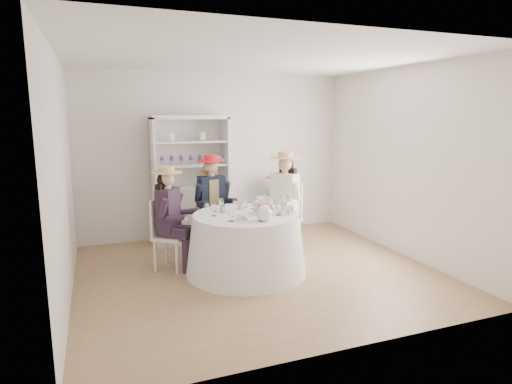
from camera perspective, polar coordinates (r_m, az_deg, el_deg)
name	(u,v)px	position (r m, az deg, el deg)	size (l,w,h in m)	color
ground	(259,272)	(5.67, 0.36, -10.66)	(4.50, 4.50, 0.00)	olive
ceiling	(259,57)	(5.34, 0.40, 17.51)	(4.50, 4.50, 0.00)	white
wall_back	(216,155)	(7.23, -5.34, 4.87)	(4.50, 4.50, 0.00)	silver
wall_front	(347,199)	(3.57, 11.98, -0.92)	(4.50, 4.50, 0.00)	silver
wall_left	(62,179)	(5.00, -24.45, 1.56)	(4.50, 4.50, 0.00)	silver
wall_right	(405,163)	(6.49, 19.30, 3.72)	(4.50, 4.50, 0.00)	silver
tea_table	(246,243)	(5.56, -1.34, -6.88)	(1.55, 1.55, 0.78)	white
hutch	(191,197)	(6.94, -8.61, -0.71)	(1.31, 0.76, 2.02)	silver
side_table	(276,214)	(7.39, 2.62, -3.00)	(0.42, 0.42, 0.66)	silver
hatbox	(276,186)	(7.29, 2.65, 0.80)	(0.33, 0.33, 0.33)	black
guest_left	(170,212)	(5.69, -11.40, -2.63)	(0.59, 0.56, 1.38)	silver
guest_mid	(212,198)	(6.33, -5.87, -0.76)	(0.54, 0.56, 1.45)	silver
guest_right	(284,196)	(6.29, 3.72, -0.58)	(0.64, 0.60, 1.50)	silver
spare_chair	(218,214)	(6.87, -5.08, -2.93)	(0.44, 0.44, 0.86)	silver
teacup_a	(223,210)	(5.54, -4.41, -2.40)	(0.09, 0.09, 0.07)	white
teacup_b	(240,207)	(5.72, -2.14, -1.98)	(0.08, 0.08, 0.07)	white
teacup_c	(255,207)	(5.73, -0.11, -1.97)	(0.08, 0.08, 0.07)	white
flower_bowl	(261,210)	(5.53, 0.64, -2.48)	(0.23, 0.23, 0.06)	white
flower_arrangement	(262,206)	(5.45, 0.86, -1.89)	(0.21, 0.21, 0.08)	#CE677C
table_teapot	(264,213)	(5.10, 1.11, -2.88)	(0.28, 0.20, 0.21)	white
sandwich_plate	(243,219)	(5.15, -1.78, -3.58)	(0.27, 0.27, 0.06)	white
cupcake_stand	(286,207)	(5.49, 4.05, -1.95)	(0.26, 0.26, 0.24)	white
stemware_set	(246,208)	(5.44, -1.36, -2.18)	(0.89, 0.89, 0.15)	white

